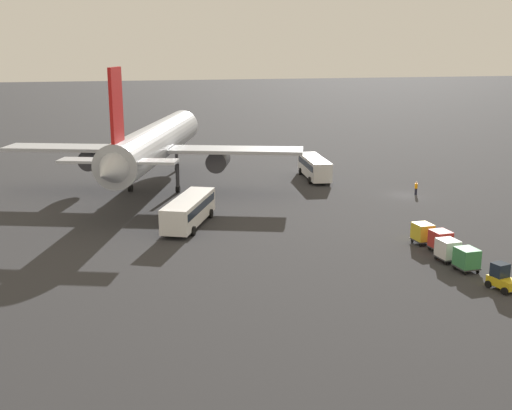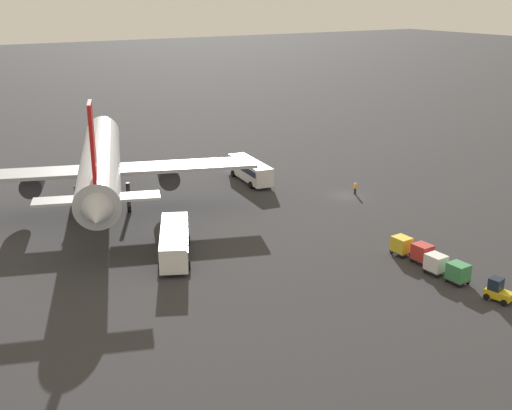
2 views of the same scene
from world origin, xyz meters
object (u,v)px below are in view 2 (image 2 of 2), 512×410
object	(u,v)px
worker_person	(355,188)
cargo_cart_red	(422,252)
shuttle_bus_far	(174,241)
cargo_cart_white	(436,263)
baggage_tug	(498,291)
cargo_cart_green	(458,272)
cargo_cart_yellow	(402,245)
airplane	(101,164)
shuttle_bus_near	(250,169)

from	to	relation	value
worker_person	cargo_cart_red	bearing A→B (deg)	157.24
shuttle_bus_far	cargo_cart_red	xyz separation A→B (m)	(-14.96, -21.56, -0.65)
shuttle_bus_far	cargo_cart_white	distance (m)	27.24
baggage_tug	cargo_cart_green	size ratio (longest dim) A/B	1.27
worker_person	shuttle_bus_far	bearing A→B (deg)	103.54
shuttle_bus_far	cargo_cart_yellow	world-z (taller)	shuttle_bus_far
cargo_cart_white	worker_person	bearing A→B (deg)	-22.19
baggage_tug	cargo_cart_green	distance (m)	4.45
airplane	cargo_cart_yellow	xyz separation A→B (m)	(-30.98, -22.81, -5.12)
airplane	cargo_cart_red	bearing A→B (deg)	-126.33
airplane	baggage_tug	size ratio (longest dim) A/B	17.12
cargo_cart_red	worker_person	bearing A→B (deg)	-22.76
shuttle_bus_far	cargo_cart_red	size ratio (longest dim) A/B	5.62
airplane	cargo_cart_white	size ratio (longest dim) A/B	21.68
baggage_tug	shuttle_bus_far	bearing A→B (deg)	27.93
airplane	worker_person	xyz separation A→B (m)	(-11.27, -32.60, -5.44)
shuttle_bus_near	baggage_tug	distance (m)	45.37
baggage_tug	cargo_cart_red	world-z (taller)	baggage_tug
cargo_cart_green	shuttle_bus_near	bearing A→B (deg)	-0.81
cargo_cart_red	shuttle_bus_far	bearing A→B (deg)	55.23
worker_person	cargo_cart_green	distance (m)	29.59
shuttle_bus_far	shuttle_bus_near	bearing A→B (deg)	-21.34
worker_person	cargo_cart_green	world-z (taller)	cargo_cart_green
airplane	cargo_cart_green	bearing A→B (deg)	-130.88
cargo_cart_yellow	shuttle_bus_far	bearing A→B (deg)	59.93
shuttle_bus_far	cargo_cart_red	distance (m)	26.25
shuttle_bus_far	cargo_cart_red	world-z (taller)	shuttle_bus_far
airplane	cargo_cart_yellow	bearing A→B (deg)	-124.52
shuttle_bus_near	cargo_cart_white	distance (m)	38.25
cargo_cart_green	cargo_cart_yellow	distance (m)	8.13
airplane	cargo_cart_red	size ratio (longest dim) A/B	21.68
cargo_cart_red	cargo_cart_white	bearing A→B (deg)	162.71
airplane	cargo_cart_green	size ratio (longest dim) A/B	21.68
cargo_cart_green	cargo_cart_white	xyz separation A→B (m)	(2.71, 0.23, 0.00)
shuttle_bus_near	cargo_cart_green	xyz separation A→B (m)	(-40.94, 0.58, -0.68)
airplane	shuttle_bus_near	bearing A→B (deg)	-66.35
airplane	shuttle_bus_far	xyz separation A→B (m)	(-18.73, -1.64, -4.47)
cargo_cart_white	baggage_tug	bearing A→B (deg)	-174.89
cargo_cart_green	cargo_cart_white	world-z (taller)	same
airplane	cargo_cart_white	bearing A→B (deg)	-129.32
cargo_cart_green	cargo_cart_yellow	xyz separation A→B (m)	(8.12, -0.23, 0.00)
airplane	cargo_cart_yellow	world-z (taller)	airplane
shuttle_bus_near	cargo_cart_green	world-z (taller)	shuttle_bus_near
shuttle_bus_near	shuttle_bus_far	size ratio (longest dim) A/B	0.95
cargo_cart_yellow	cargo_cart_green	bearing A→B (deg)	178.38
airplane	cargo_cart_white	distance (m)	43.02
shuttle_bus_near	baggage_tug	size ratio (longest dim) A/B	4.23
baggage_tug	cargo_cart_white	size ratio (longest dim) A/B	1.27
airplane	shuttle_bus_far	bearing A→B (deg)	-155.88
cargo_cart_green	airplane	bearing A→B (deg)	30.00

